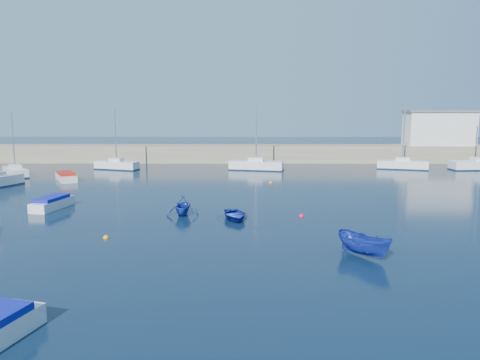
{
  "coord_description": "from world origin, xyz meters",
  "views": [
    {
      "loc": [
        0.08,
        -25.71,
        8.25
      ],
      "look_at": [
        -0.19,
        17.36,
        1.6
      ],
      "focal_mm": 35.0,
      "sensor_mm": 36.0,
      "label": 1
    }
  ],
  "objects_px": {
    "sailboat_5": "(117,165)",
    "motorboat_2": "(66,177)",
    "sailboat_8": "(480,165)",
    "sailboat_4": "(15,172)",
    "sailboat_7": "(402,164)",
    "dinghy_right": "(364,245)",
    "harbor_office": "(439,129)",
    "motorboat_1": "(52,203)",
    "dinghy_left": "(183,206)",
    "dinghy_center": "(235,215)",
    "sailboat_6": "(256,165)"
  },
  "relations": [
    {
      "from": "dinghy_right",
      "to": "sailboat_5",
      "type": "bearing_deg",
      "value": 84.17
    },
    {
      "from": "dinghy_left",
      "to": "dinghy_right",
      "type": "xyz_separation_m",
      "value": [
        11.47,
        -10.2,
        -0.08
      ]
    },
    {
      "from": "sailboat_4",
      "to": "sailboat_6",
      "type": "bearing_deg",
      "value": -27.56
    },
    {
      "from": "harbor_office",
      "to": "dinghy_right",
      "type": "relative_size",
      "value": 2.84
    },
    {
      "from": "harbor_office",
      "to": "dinghy_center",
      "type": "height_order",
      "value": "harbor_office"
    },
    {
      "from": "harbor_office",
      "to": "sailboat_8",
      "type": "distance_m",
      "value": 10.21
    },
    {
      "from": "harbor_office",
      "to": "sailboat_4",
      "type": "bearing_deg",
      "value": -165.17
    },
    {
      "from": "sailboat_4",
      "to": "sailboat_8",
      "type": "xyz_separation_m",
      "value": [
        59.85,
        6.33,
        0.11
      ]
    },
    {
      "from": "sailboat_4",
      "to": "dinghy_left",
      "type": "height_order",
      "value": "sailboat_4"
    },
    {
      "from": "sailboat_6",
      "to": "dinghy_left",
      "type": "xyz_separation_m",
      "value": [
        -6.45,
        -26.7,
        0.08
      ]
    },
    {
      "from": "harbor_office",
      "to": "motorboat_1",
      "type": "distance_m",
      "value": 57.12
    },
    {
      "from": "sailboat_5",
      "to": "dinghy_right",
      "type": "bearing_deg",
      "value": -129.23
    },
    {
      "from": "harbor_office",
      "to": "sailboat_7",
      "type": "height_order",
      "value": "sailboat_7"
    },
    {
      "from": "sailboat_5",
      "to": "motorboat_2",
      "type": "xyz_separation_m",
      "value": [
        -3.21,
        -9.75,
        -0.16
      ]
    },
    {
      "from": "sailboat_5",
      "to": "dinghy_right",
      "type": "distance_m",
      "value": 44.35
    },
    {
      "from": "dinghy_left",
      "to": "motorboat_2",
      "type": "bearing_deg",
      "value": 134.04
    },
    {
      "from": "dinghy_right",
      "to": "dinghy_left",
      "type": "bearing_deg",
      "value": 99.94
    },
    {
      "from": "motorboat_2",
      "to": "harbor_office",
      "type": "bearing_deg",
      "value": -9.26
    },
    {
      "from": "motorboat_2",
      "to": "sailboat_8",
      "type": "bearing_deg",
      "value": -19.13
    },
    {
      "from": "sailboat_6",
      "to": "sailboat_5",
      "type": "bearing_deg",
      "value": 100.74
    },
    {
      "from": "sailboat_5",
      "to": "sailboat_7",
      "type": "relative_size",
      "value": 0.93
    },
    {
      "from": "motorboat_2",
      "to": "sailboat_6",
      "type": "bearing_deg",
      "value": -6.97
    },
    {
      "from": "sailboat_4",
      "to": "motorboat_2",
      "type": "relative_size",
      "value": 1.59
    },
    {
      "from": "motorboat_2",
      "to": "dinghy_left",
      "type": "bearing_deg",
      "value": -77.87
    },
    {
      "from": "dinghy_center",
      "to": "dinghy_right",
      "type": "xyz_separation_m",
      "value": [
        7.42,
        -8.83,
        0.34
      ]
    },
    {
      "from": "sailboat_5",
      "to": "dinghy_center",
      "type": "bearing_deg",
      "value": -131.83
    },
    {
      "from": "motorboat_1",
      "to": "dinghy_right",
      "type": "bearing_deg",
      "value": -16.64
    },
    {
      "from": "harbor_office",
      "to": "sailboat_8",
      "type": "height_order",
      "value": "sailboat_8"
    },
    {
      "from": "dinghy_right",
      "to": "sailboat_4",
      "type": "bearing_deg",
      "value": 99.62
    },
    {
      "from": "sailboat_6",
      "to": "motorboat_1",
      "type": "relative_size",
      "value": 2.13
    },
    {
      "from": "motorboat_1",
      "to": "motorboat_2",
      "type": "bearing_deg",
      "value": 118.85
    },
    {
      "from": "dinghy_left",
      "to": "sailboat_7",
      "type": "bearing_deg",
      "value": 48.59
    },
    {
      "from": "sailboat_4",
      "to": "sailboat_7",
      "type": "bearing_deg",
      "value": -30.75
    },
    {
      "from": "sailboat_7",
      "to": "motorboat_1",
      "type": "height_order",
      "value": "sailboat_7"
    },
    {
      "from": "sailboat_5",
      "to": "motorboat_2",
      "type": "relative_size",
      "value": 1.63
    },
    {
      "from": "motorboat_2",
      "to": "dinghy_left",
      "type": "height_order",
      "value": "dinghy_left"
    },
    {
      "from": "sailboat_4",
      "to": "dinghy_right",
      "type": "relative_size",
      "value": 2.24
    },
    {
      "from": "sailboat_5",
      "to": "sailboat_6",
      "type": "relative_size",
      "value": 0.85
    },
    {
      "from": "sailboat_7",
      "to": "sailboat_8",
      "type": "height_order",
      "value": "sailboat_8"
    },
    {
      "from": "harbor_office",
      "to": "sailboat_5",
      "type": "height_order",
      "value": "sailboat_5"
    },
    {
      "from": "harbor_office",
      "to": "motorboat_1",
      "type": "xyz_separation_m",
      "value": [
        -45.69,
        -33.97,
        -4.61
      ]
    },
    {
      "from": "sailboat_5",
      "to": "dinghy_right",
      "type": "relative_size",
      "value": 2.3
    },
    {
      "from": "sailboat_7",
      "to": "dinghy_right",
      "type": "height_order",
      "value": "sailboat_7"
    },
    {
      "from": "harbor_office",
      "to": "dinghy_center",
      "type": "bearing_deg",
      "value": -129.1
    },
    {
      "from": "sailboat_8",
      "to": "motorboat_2",
      "type": "bearing_deg",
      "value": 96.46
    },
    {
      "from": "sailboat_4",
      "to": "sailboat_7",
      "type": "relative_size",
      "value": 0.9
    },
    {
      "from": "harbor_office",
      "to": "motorboat_2",
      "type": "distance_m",
      "value": 53.83
    },
    {
      "from": "sailboat_6",
      "to": "dinghy_center",
      "type": "height_order",
      "value": "sailboat_6"
    },
    {
      "from": "sailboat_7",
      "to": "motorboat_2",
      "type": "height_order",
      "value": "sailboat_7"
    },
    {
      "from": "sailboat_4",
      "to": "harbor_office",
      "type": "bearing_deg",
      "value": -23.77
    }
  ]
}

